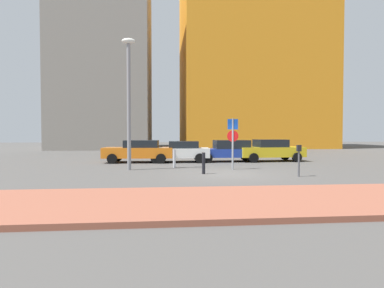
# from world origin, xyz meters

# --- Properties ---
(ground_plane) EXTENTS (120.00, 120.00, 0.00)m
(ground_plane) POSITION_xyz_m (0.00, 0.00, 0.00)
(ground_plane) COLOR #4C4947
(sidewalk_brick) EXTENTS (40.00, 3.99, 0.14)m
(sidewalk_brick) POSITION_xyz_m (0.00, -6.24, 0.07)
(sidewalk_brick) COLOR #93513D
(sidewalk_brick) RESTS_ON ground
(parked_car_orange) EXTENTS (4.66, 2.24, 1.48)m
(parked_car_orange) POSITION_xyz_m (-4.54, 6.55, 0.78)
(parked_car_orange) COLOR orange
(parked_car_orange) RESTS_ON ground
(parked_car_white) EXTENTS (4.27, 2.16, 1.41)m
(parked_car_white) POSITION_xyz_m (-1.87, 6.53, 0.74)
(parked_car_white) COLOR white
(parked_car_white) RESTS_ON ground
(parked_car_blue) EXTENTS (4.51, 2.00, 1.48)m
(parked_car_blue) POSITION_xyz_m (1.56, 6.58, 0.77)
(parked_car_blue) COLOR #1E389E
(parked_car_blue) RESTS_ON ground
(parked_car_yellow) EXTENTS (4.61, 2.22, 1.52)m
(parked_car_yellow) POSITION_xyz_m (4.50, 6.56, 0.78)
(parked_car_yellow) COLOR gold
(parked_car_yellow) RESTS_ON ground
(parking_sign_post) EXTENTS (0.60, 0.10, 2.72)m
(parking_sign_post) POSITION_xyz_m (0.73, 1.78, 1.71)
(parking_sign_post) COLOR gray
(parking_sign_post) RESTS_ON ground
(parking_meter) EXTENTS (0.18, 0.14, 1.41)m
(parking_meter) POSITION_xyz_m (3.02, -1.25, 0.91)
(parking_meter) COLOR #4C4C51
(parking_meter) RESTS_ON ground
(street_lamp) EXTENTS (0.70, 0.36, 6.88)m
(street_lamp) POSITION_xyz_m (-4.73, 2.11, 4.06)
(street_lamp) COLOR gray
(street_lamp) RESTS_ON ground
(traffic_bollard_near) EXTENTS (0.15, 0.15, 1.02)m
(traffic_bollard_near) POSITION_xyz_m (-1.05, 0.10, 0.51)
(traffic_bollard_near) COLOR black
(traffic_bollard_near) RESTS_ON ground
(traffic_bollard_mid) EXTENTS (0.16, 0.16, 1.04)m
(traffic_bollard_mid) POSITION_xyz_m (-2.33, 2.98, 0.52)
(traffic_bollard_mid) COLOR #B7B7BC
(traffic_bollard_mid) RESTS_ON ground
(building_colorful_midrise) EXTENTS (19.97, 15.33, 24.98)m
(building_colorful_midrise) POSITION_xyz_m (9.94, 30.82, 12.49)
(building_colorful_midrise) COLOR orange
(building_colorful_midrise) RESTS_ON ground
(building_under_construction) EXTENTS (11.91, 15.40, 23.48)m
(building_under_construction) POSITION_xyz_m (-10.67, 29.87, 11.74)
(building_under_construction) COLOR gray
(building_under_construction) RESTS_ON ground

